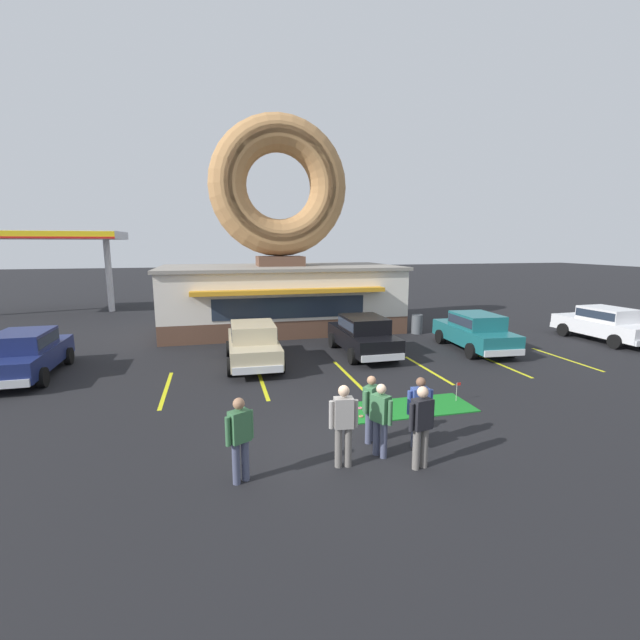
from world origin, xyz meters
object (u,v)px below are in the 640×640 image
Objects in this scene: car_white at (605,323)px; pedestrian_beanie_man at (421,423)px; pedestrian_leather_jacket_man at (240,436)px; pedestrian_blue_sweater_man at (420,409)px; pedestrian_hooded_kid at (381,417)px; car_black at (363,334)px; pedestrian_crossing_woman at (343,422)px; golf_ball at (382,406)px; car_navy at (25,352)px; car_champagne at (253,342)px; car_teal at (475,330)px; trash_bin at (417,324)px; putting_flag_pin at (458,387)px; pedestrian_clipboard_woman at (371,406)px.

pedestrian_beanie_man is (-13.70, -8.52, 0.09)m from car_white.
pedestrian_blue_sweater_man is at bearing 7.49° from pedestrian_leather_jacket_man.
pedestrian_blue_sweater_man is 1.00× the size of pedestrian_hooded_kid.
pedestrian_crossing_woman reaches higher than car_black.
pedestrian_crossing_woman reaches higher than pedestrian_beanie_man.
pedestrian_beanie_man is (-0.40, -0.87, 0.07)m from pedestrian_blue_sweater_man.
golf_ball is 12.09m from car_navy.
pedestrian_leather_jacket_man is at bearing -177.68° from pedestrian_crossing_woman.
golf_ball is 0.01× the size of car_champagne.
pedestrian_crossing_woman is at bearing -136.01° from car_teal.
pedestrian_hooded_kid is at bearing -39.97° from car_navy.
pedestrian_blue_sweater_man reaches higher than trash_bin.
putting_flag_pin is 0.12× the size of car_white.
pedestrian_leather_jacket_man is 15.24m from trash_bin.
pedestrian_blue_sweater_man is 1.03× the size of pedestrian_clipboard_woman.
car_navy is 12.18m from pedestrian_clipboard_woman.
putting_flag_pin is at bearing -109.59° from trash_bin.
pedestrian_clipboard_woman is (3.00, 1.01, -0.07)m from pedestrian_leather_jacket_man.
pedestrian_crossing_woman is at bearing -151.98° from car_white.
pedestrian_clipboard_woman reaches higher than golf_ball.
pedestrian_beanie_man is 1.78× the size of trash_bin.
pedestrian_blue_sweater_man is (-2.37, -2.27, 0.45)m from putting_flag_pin.
car_champagne reaches higher than trash_bin.
pedestrian_clipboard_woman is (-1.05, -1.90, 0.81)m from golf_ball.
putting_flag_pin is at bearing 48.56° from pedestrian_beanie_man.
pedestrian_hooded_kid is (9.64, -8.08, 0.02)m from car_navy.
car_white is 2.87× the size of pedestrian_hooded_kid.
car_champagne is 4.54m from car_black.
car_teal is 10.75m from pedestrian_hooded_kid.
putting_flag_pin is at bearing -127.27° from car_teal.
golf_ball is 0.02× the size of pedestrian_leather_jacket_man.
pedestrian_blue_sweater_man is at bearing -100.64° from car_black.
pedestrian_hooded_kid is (1.99, -7.79, 0.02)m from car_champagne.
putting_flag_pin is 0.33× the size of pedestrian_leather_jacket_man.
car_navy is 2.65× the size of pedestrian_beanie_man.
pedestrian_beanie_man reaches higher than car_navy.
pedestrian_beanie_man is 1.00× the size of pedestrian_crossing_woman.
trash_bin is (-0.81, 3.77, -0.37)m from car_teal.
car_teal is 2.89× the size of pedestrian_hooded_kid.
pedestrian_hooded_kid is (-7.41, -7.79, 0.02)m from car_teal.
car_navy is (-7.65, 0.29, 0.00)m from car_champagne.
pedestrian_beanie_man is 1.56m from pedestrian_crossing_woman.
car_black is 9.14m from pedestrian_crossing_woman.
pedestrian_leather_jacket_man is (-2.95, -0.32, 0.05)m from pedestrian_hooded_kid.
pedestrian_crossing_woman is (-0.94, -0.92, 0.10)m from pedestrian_clipboard_woman.
golf_ball is at bearing 87.88° from pedestrian_blue_sweater_man.
pedestrian_hooded_kid is (-1.10, -2.59, 0.84)m from golf_ball.
car_champagne and car_teal have the same top height.
car_black reaches higher than putting_flag_pin.
pedestrian_blue_sweater_man reaches higher than pedestrian_hooded_kid.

